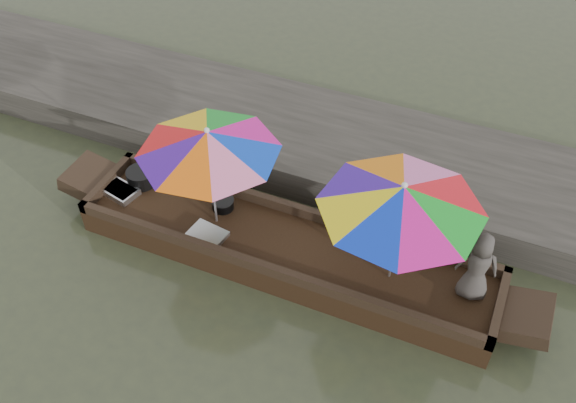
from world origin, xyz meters
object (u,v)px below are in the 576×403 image
at_px(umbrella_stern, 396,233).
at_px(umbrella_bow, 212,177).
at_px(cooking_pot, 141,177).
at_px(charcoal_grill, 223,204).
at_px(vendor, 478,266).
at_px(boat_hull, 285,251).
at_px(supply_bag, 354,230).
at_px(tray_crayfish, 120,191).
at_px(tray_scallop, 208,234).

bearing_deg(umbrella_stern, umbrella_bow, 180.00).
bearing_deg(umbrella_stern, cooking_pot, 176.24).
bearing_deg(charcoal_grill, vendor, -2.03).
distance_m(boat_hull, supply_bag, 0.95).
xyz_separation_m(charcoal_grill, umbrella_bow, (0.03, -0.25, 0.71)).
relative_size(cooking_pot, charcoal_grill, 1.38).
bearing_deg(boat_hull, tray_crayfish, -178.43).
height_order(tray_scallop, umbrella_stern, umbrella_stern).
height_order(tray_crayfish, vendor, vendor).
distance_m(tray_crayfish, vendor, 4.88).
distance_m(cooking_pot, tray_scallop, 1.46).
distance_m(boat_hull, tray_crayfish, 2.49).
bearing_deg(cooking_pot, tray_scallop, -21.80).
bearing_deg(vendor, cooking_pot, -9.71).
xyz_separation_m(boat_hull, umbrella_stern, (1.40, 0.00, 0.95)).
distance_m(tray_scallop, vendor, 3.40).
height_order(cooking_pot, umbrella_stern, umbrella_stern).
bearing_deg(charcoal_grill, tray_crayfish, -167.60).
bearing_deg(vendor, umbrella_stern, -0.65).
relative_size(vendor, umbrella_stern, 0.52).
bearing_deg(umbrella_bow, tray_crayfish, -177.37).
distance_m(tray_crayfish, supply_bag, 3.30).
relative_size(supply_bag, umbrella_bow, 0.16).
relative_size(boat_hull, vendor, 5.60).
bearing_deg(tray_scallop, vendor, 7.25).
relative_size(tray_crayfish, supply_bag, 1.73).
height_order(cooking_pot, umbrella_bow, umbrella_bow).
bearing_deg(vendor, boat_hull, -5.17).
xyz_separation_m(cooking_pot, umbrella_stern, (3.73, -0.25, 0.67)).
xyz_separation_m(cooking_pot, vendor, (4.70, -0.12, 0.39)).
height_order(cooking_pot, tray_scallop, cooking_pot).
bearing_deg(tray_crayfish, boat_hull, 1.57).
bearing_deg(boat_hull, supply_bag, 30.12).
distance_m(umbrella_bow, umbrella_stern, 2.40).
bearing_deg(cooking_pot, boat_hull, -6.01).
bearing_deg(tray_crayfish, cooking_pot, 64.07).
bearing_deg(umbrella_stern, vendor, 7.64).
bearing_deg(cooking_pot, tray_crayfish, -115.93).
distance_m(tray_crayfish, umbrella_stern, 3.95).
distance_m(vendor, umbrella_bow, 3.38).
height_order(tray_scallop, charcoal_grill, charcoal_grill).
relative_size(cooking_pot, umbrella_stern, 0.21).
relative_size(boat_hull, tray_scallop, 11.48).
xyz_separation_m(cooking_pot, tray_crayfish, (-0.15, -0.31, -0.06)).
bearing_deg(tray_crayfish, tray_scallop, -8.60).
bearing_deg(tray_scallop, supply_bag, 23.07).
relative_size(tray_scallop, umbrella_stern, 0.25).
bearing_deg(charcoal_grill, umbrella_bow, -82.27).
bearing_deg(charcoal_grill, supply_bag, 6.31).
relative_size(tray_scallop, supply_bag, 1.73).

